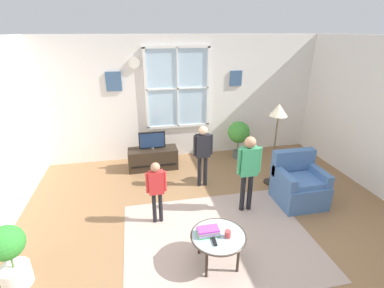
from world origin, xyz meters
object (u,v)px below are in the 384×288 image
at_px(television, 152,140).
at_px(potted_plant_by_window, 239,134).
at_px(tv_stand, 153,159).
at_px(floor_lamp, 278,118).
at_px(armchair, 298,185).
at_px(person_black_shirt, 203,149).
at_px(cup, 228,234).
at_px(person_green_shirt, 248,166).
at_px(book_stack, 208,231).
at_px(coffee_table, 218,237).
at_px(person_red_shirt, 156,186).
at_px(potted_plant_corner, 10,254).
at_px(remote_near_books, 214,242).

bearing_deg(television, potted_plant_by_window, 3.98).
xyz_separation_m(tv_stand, floor_lamp, (2.22, -1.11, 1.10)).
height_order(armchair, floor_lamp, floor_lamp).
bearing_deg(television, person_black_shirt, -46.88).
relative_size(tv_stand, cup, 11.40).
relative_size(armchair, person_green_shirt, 0.67).
bearing_deg(tv_stand, book_stack, -80.39).
xyz_separation_m(television, armchair, (2.37, -1.79, -0.33)).
xyz_separation_m(coffee_table, potted_plant_by_window, (1.39, 3.01, 0.20)).
bearing_deg(armchair, cup, -145.95).
distance_m(television, person_red_shirt, 1.87).
height_order(person_black_shirt, person_green_shirt, person_green_shirt).
xyz_separation_m(armchair, person_red_shirt, (-2.44, -0.08, 0.32)).
distance_m(person_red_shirt, potted_plant_by_window, 2.88).
bearing_deg(cup, tv_stand, 103.47).
xyz_separation_m(book_stack, potted_plant_corner, (-2.30, 0.11, -0.02)).
height_order(book_stack, floor_lamp, floor_lamp).
height_order(armchair, person_red_shirt, person_red_shirt).
xyz_separation_m(person_black_shirt, person_green_shirt, (0.51, -0.92, 0.06)).
height_order(book_stack, potted_plant_corner, potted_plant_corner).
bearing_deg(person_black_shirt, television, 133.12).
distance_m(remote_near_books, floor_lamp, 2.68).
bearing_deg(armchair, person_red_shirt, -178.22).
distance_m(remote_near_books, potted_plant_corner, 2.35).
xyz_separation_m(armchair, potted_plant_by_window, (-0.38, 1.93, 0.28)).
xyz_separation_m(coffee_table, potted_plant_corner, (-2.42, 0.16, 0.05)).
xyz_separation_m(coffee_table, remote_near_books, (-0.08, -0.11, 0.04)).
distance_m(book_stack, cup, 0.24).
bearing_deg(coffee_table, armchair, 31.28).
bearing_deg(remote_near_books, potted_plant_by_window, 64.76).
bearing_deg(armchair, coffee_table, -148.72).
xyz_separation_m(remote_near_books, person_red_shirt, (-0.59, 1.11, 0.20)).
bearing_deg(person_black_shirt, remote_near_books, -99.86).
xyz_separation_m(tv_stand, remote_near_books, (0.51, -2.98, 0.21)).
relative_size(person_red_shirt, floor_lamp, 0.64).
xyz_separation_m(remote_near_books, person_black_shirt, (0.36, 2.05, 0.32)).
height_order(cup, potted_plant_by_window, potted_plant_by_window).
bearing_deg(cup, remote_near_books, -162.96).
bearing_deg(television, cup, -76.52).
distance_m(tv_stand, book_stack, 2.87).
height_order(armchair, person_black_shirt, person_black_shirt).
bearing_deg(remote_near_books, book_stack, 103.14).
relative_size(tv_stand, person_green_shirt, 0.80).
relative_size(armchair, floor_lamp, 0.55).
bearing_deg(potted_plant_corner, person_red_shirt, 25.66).
distance_m(coffee_table, potted_plant_corner, 2.42).
relative_size(potted_plant_corner, floor_lamp, 0.51).
xyz_separation_m(coffee_table, cup, (0.10, -0.05, 0.08)).
bearing_deg(book_stack, tv_stand, 99.61).
relative_size(remote_near_books, person_red_shirt, 0.14).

